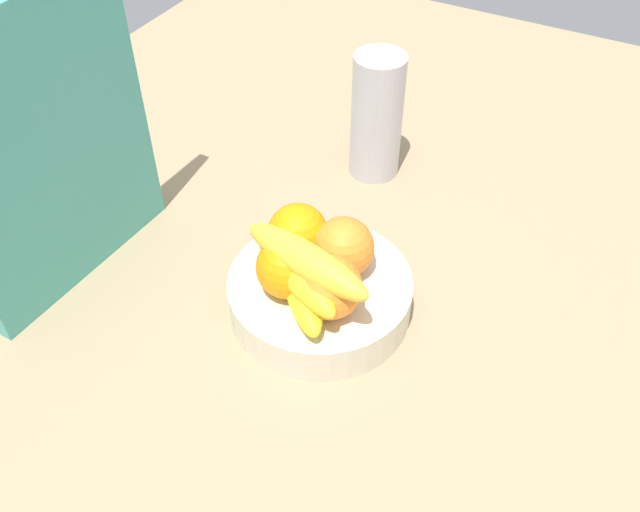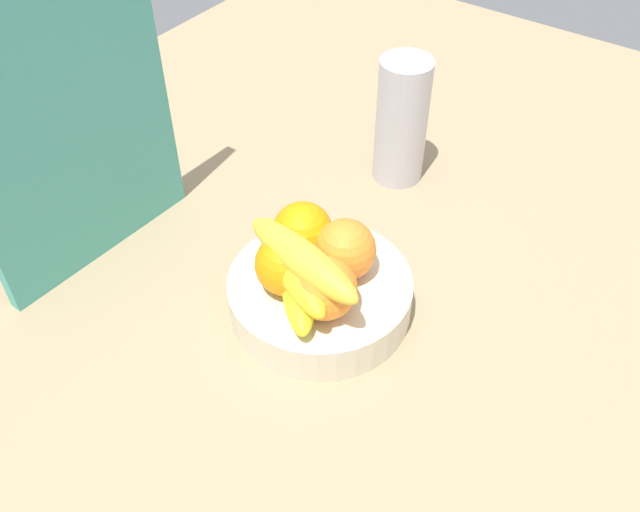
{
  "view_description": "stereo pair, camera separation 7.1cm",
  "coord_description": "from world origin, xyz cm",
  "views": [
    {
      "loc": [
        -49.1,
        -24.69,
        64.13
      ],
      "look_at": [
        1.02,
        2.3,
        9.05
      ],
      "focal_mm": 39.01,
      "sensor_mm": 36.0,
      "label": 1
    },
    {
      "loc": [
        -45.37,
        -30.69,
        64.13
      ],
      "look_at": [
        1.02,
        2.3,
        9.05
      ],
      "focal_mm": 39.01,
      "sensor_mm": 36.0,
      "label": 2
    }
  ],
  "objects": [
    {
      "name": "ground_plane",
      "position": [
        0.0,
        0.0,
        -1.5
      ],
      "size": [
        180.0,
        140.0,
        3.0
      ],
      "primitive_type": "cube",
      "color": "#9B8562"
    },
    {
      "name": "orange_center",
      "position": [
        -2.01,
        4.81,
        8.71
      ],
      "size": [
        7.32,
        7.32,
        7.32
      ],
      "primitive_type": "sphere",
      "color": "orange",
      "rests_on": "fruit_bowl"
    },
    {
      "name": "cutting_board",
      "position": [
        -6.68,
        32.32,
        18.0
      ],
      "size": [
        28.05,
        2.96,
        36.0
      ],
      "primitive_type": "cube",
      "rotation": [
        0.0,
        0.0,
        -0.04
      ],
      "color": "teal",
      "rests_on": "ground_plane"
    },
    {
      "name": "banana_bunch",
      "position": [
        -2.19,
        3.14,
        9.25
      ],
      "size": [
        15.53,
        18.91,
        8.4
      ],
      "color": "yellow",
      "rests_on": "fruit_bowl"
    },
    {
      "name": "fruit_bowl",
      "position": [
        1.02,
        2.3,
        2.53
      ],
      "size": [
        22.06,
        22.06,
        5.05
      ],
      "primitive_type": "cylinder",
      "color": "beige",
      "rests_on": "ground_plane"
    },
    {
      "name": "orange_back_left",
      "position": [
        -2.5,
        -0.81,
        8.71
      ],
      "size": [
        7.32,
        7.32,
        7.32
      ],
      "primitive_type": "sphere",
      "color": "orange",
      "rests_on": "fruit_bowl"
    },
    {
      "name": "orange_front_right",
      "position": [
        3.5,
        6.6,
        8.71
      ],
      "size": [
        7.32,
        7.32,
        7.32
      ],
      "primitive_type": "sphere",
      "color": "orange",
      "rests_on": "fruit_bowl"
    },
    {
      "name": "orange_front_left",
      "position": [
        3.86,
        0.76,
        8.71
      ],
      "size": [
        7.32,
        7.32,
        7.32
      ],
      "primitive_type": "sphere",
      "color": "orange",
      "rests_on": "fruit_bowl"
    },
    {
      "name": "thermos_tumbler",
      "position": [
        29.82,
        8.58,
        9.42
      ],
      "size": [
        7.42,
        7.42,
        18.83
      ],
      "primitive_type": "cylinder",
      "color": "#BCB7C0",
      "rests_on": "ground_plane"
    }
  ]
}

